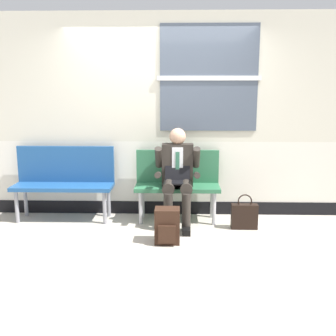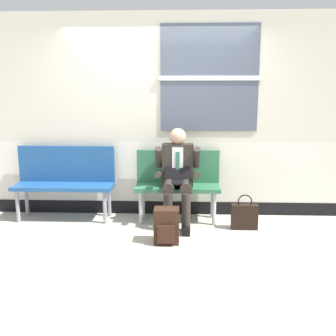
{
  "view_description": "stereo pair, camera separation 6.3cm",
  "coord_description": "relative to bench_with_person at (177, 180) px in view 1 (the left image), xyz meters",
  "views": [
    {
      "loc": [
        0.25,
        -4.81,
        1.71
      ],
      "look_at": [
        0.12,
        0.01,
        0.75
      ],
      "focal_mm": 42.29,
      "sensor_mm": 36.0,
      "label": 1
    },
    {
      "loc": [
        0.31,
        -4.81,
        1.71
      ],
      "look_at": [
        0.12,
        0.01,
        0.75
      ],
      "focal_mm": 42.29,
      "sensor_mm": 36.0,
      "label": 2
    }
  ],
  "objects": [
    {
      "name": "ground_plane",
      "position": [
        -0.23,
        -0.28,
        -0.53
      ],
      "size": [
        18.0,
        18.0,
        0.0
      ],
      "primitive_type": "plane",
      "color": "#B2A899"
    },
    {
      "name": "station_wall",
      "position": [
        -0.22,
        0.27,
        0.81
      ],
      "size": [
        5.53,
        0.16,
        2.7
      ],
      "color": "beige",
      "rests_on": "ground"
    },
    {
      "name": "bench_with_person",
      "position": [
        0.0,
        0.0,
        0.0
      ],
      "size": [
        1.1,
        0.42,
        0.92
      ],
      "color": "#2D6B47",
      "rests_on": "ground"
    },
    {
      "name": "bench_empty",
      "position": [
        -1.51,
        0.01,
        0.02
      ],
      "size": [
        1.3,
        0.42,
        0.96
      ],
      "color": "navy",
      "rests_on": "ground"
    },
    {
      "name": "person_seated",
      "position": [
        0.0,
        -0.2,
        0.12
      ],
      "size": [
        0.57,
        0.7,
        1.23
      ],
      "color": "#2D2823",
      "rests_on": "ground"
    },
    {
      "name": "backpack",
      "position": [
        -0.11,
        -0.85,
        -0.34
      ],
      "size": [
        0.28,
        0.25,
        0.4
      ],
      "color": "#331E14",
      "rests_on": "ground"
    },
    {
      "name": "handbag",
      "position": [
        0.84,
        -0.36,
        -0.37
      ],
      "size": [
        0.32,
        0.11,
        0.44
      ],
      "color": "black",
      "rests_on": "ground"
    }
  ]
}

